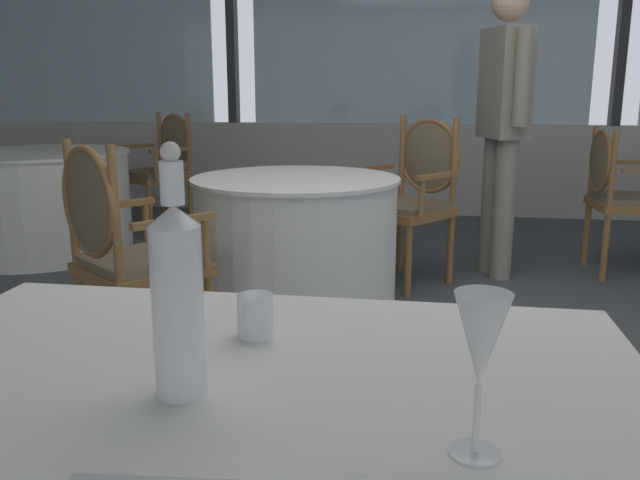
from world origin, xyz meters
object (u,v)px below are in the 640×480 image
(dining_chair_2_1, at_px, (620,188))
(water_tumbler, at_px, (256,316))
(dining_chair_1_1, at_px, (416,187))
(wine_glass, at_px, (481,344))
(diner_person_0, at_px, (503,113))
(water_bottle, at_px, (177,296))
(dining_chair_1_0, at_px, (120,241))
(dining_chair_0_1, at_px, (164,162))

(dining_chair_2_1, bearing_deg, water_tumbler, -117.80)
(dining_chair_2_1, bearing_deg, dining_chair_1_1, -167.22)
(water_tumbler, bearing_deg, dining_chair_2_1, 65.08)
(wine_glass, distance_m, diner_person_0, 3.50)
(water_bottle, relative_size, wine_glass, 1.78)
(dining_chair_1_0, relative_size, diner_person_0, 0.54)
(diner_person_0, bearing_deg, dining_chair_1_0, -153.54)
(dining_chair_1_0, relative_size, dining_chair_1_1, 0.96)
(water_tumbler, relative_size, dining_chair_1_1, 0.08)
(water_tumbler, height_order, dining_chair_0_1, dining_chair_0_1)
(water_bottle, xyz_separation_m, dining_chair_1_1, (0.30, 3.16, -0.30))
(wine_glass, distance_m, dining_chair_1_1, 3.27)
(dining_chair_0_1, height_order, dining_chair_2_1, dining_chair_0_1)
(water_tumbler, distance_m, dining_chair_2_1, 3.62)
(water_tumbler, xyz_separation_m, diner_person_0, (0.76, 3.13, 0.25))
(dining_chair_1_1, bearing_deg, dining_chair_0_1, -82.24)
(wine_glass, relative_size, diner_person_0, 0.12)
(water_bottle, xyz_separation_m, wine_glass, (0.41, -0.10, -0.01))
(dining_chair_2_1, xyz_separation_m, diner_person_0, (-0.76, -0.14, 0.47))
(dining_chair_2_1, bearing_deg, water_bottle, -116.98)
(diner_person_0, bearing_deg, dining_chair_0_1, 139.80)
(water_bottle, bearing_deg, diner_person_0, 76.43)
(wine_glass, distance_m, dining_chair_0_1, 5.02)
(water_tumbler, bearing_deg, wine_glass, -43.22)
(water_tumbler, distance_m, dining_chair_1_0, 1.70)
(dining_chair_0_1, bearing_deg, water_bottle, 55.43)
(dining_chair_2_1, relative_size, diner_person_0, 0.52)
(diner_person_0, bearing_deg, water_bottle, -122.54)
(wine_glass, xyz_separation_m, water_tumbler, (-0.36, 0.34, -0.10))
(water_tumbler, bearing_deg, dining_chair_0_1, 114.17)
(diner_person_0, bearing_deg, dining_chair_1_1, -176.32)
(water_tumbler, height_order, diner_person_0, diner_person_0)
(dining_chair_0_1, relative_size, dining_chair_1_1, 0.97)
(dining_chair_1_0, bearing_deg, water_bottle, -113.35)
(dining_chair_1_0, distance_m, dining_chair_1_1, 1.93)
(wine_glass, height_order, dining_chair_1_0, dining_chair_1_0)
(dining_chair_0_1, distance_m, dining_chair_1_0, 2.90)
(water_bottle, relative_size, dining_chair_2_1, 0.39)
(dining_chair_0_1, height_order, dining_chair_1_0, dining_chair_0_1)
(dining_chair_2_1, bearing_deg, dining_chair_0_1, 162.57)
(water_bottle, height_order, dining_chair_1_0, water_bottle)
(wine_glass, bearing_deg, dining_chair_1_1, 92.01)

